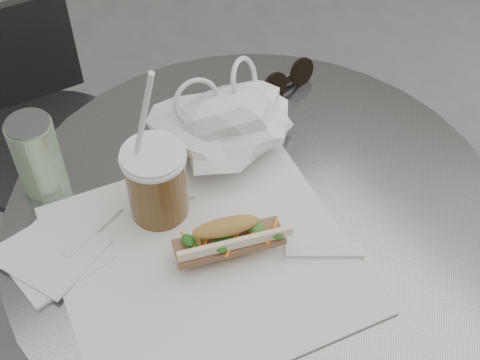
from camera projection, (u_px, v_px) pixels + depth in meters
cafe_table at (254, 307)px, 1.21m from camera, size 0.76×0.76×0.74m
chair_far at (53, 174)px, 1.62m from camera, size 0.37×0.39×0.71m
sandwich_paper at (205, 258)px, 0.94m from camera, size 0.46×0.44×0.00m
banh_mi at (228, 239)px, 0.92m from camera, size 0.20×0.13×0.06m
iced_coffee at (156, 182)px, 0.95m from camera, size 0.09×0.09×0.27m
sunglasses at (287, 80)px, 1.17m from camera, size 0.11×0.03×0.05m
plastic_bag at (228, 125)px, 1.05m from camera, size 0.24×0.20×0.11m
napkin_stack at (54, 253)px, 0.94m from camera, size 0.16×0.16×0.01m
drink_can at (37, 155)px, 0.99m from camera, size 0.07×0.07×0.13m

